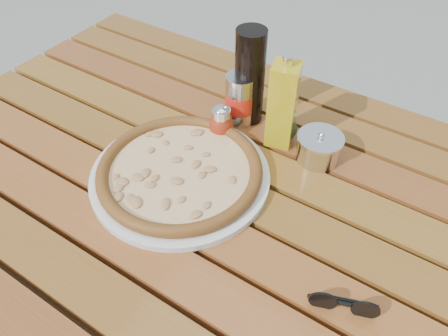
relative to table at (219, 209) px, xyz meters
The scene contains 10 objects.
table is the anchor object (origin of this frame).
plate 0.11m from the table, 159.75° to the right, with size 0.36×0.36×0.01m, color silver.
pizza 0.13m from the table, 159.75° to the right, with size 0.46×0.46×0.03m.
pepper_shaker 0.19m from the table, 121.04° to the left, with size 0.06×0.06×0.08m.
oregano_shaker 0.23m from the table, 77.22° to the left, with size 0.07×0.07×0.08m.
dark_bottle 0.29m from the table, 105.95° to the left, with size 0.07×0.07×0.22m, color black.
soda_can 0.25m from the table, 110.18° to the left, with size 0.08×0.08×0.12m.
olive_oil_cruet 0.25m from the table, 78.59° to the left, with size 0.07×0.07×0.21m.
parmesan_tin 0.25m from the table, 53.31° to the left, with size 0.11×0.11×0.07m.
sunglasses 0.34m from the table, 20.79° to the right, with size 0.11×0.06×0.04m.
Camera 1 is at (0.33, -0.49, 1.39)m, focal length 35.00 mm.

